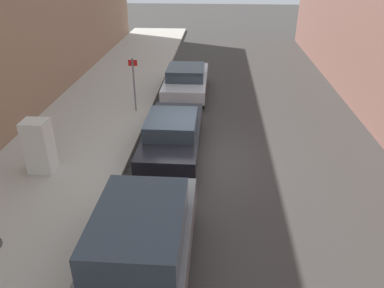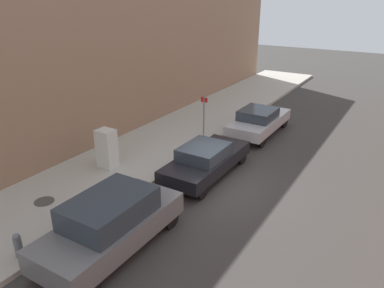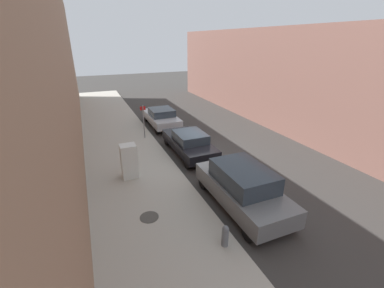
{
  "view_description": "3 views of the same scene",
  "coord_description": "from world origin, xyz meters",
  "px_view_note": "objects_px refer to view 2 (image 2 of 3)",
  "views": [
    {
      "loc": [
        0.79,
        -10.75,
        6.17
      ],
      "look_at": [
        0.07,
        -0.25,
        0.69
      ],
      "focal_mm": 35.0,
      "sensor_mm": 36.0,
      "label": 1
    },
    {
      "loc": [
        6.14,
        -11.7,
        7.09
      ],
      "look_at": [
        -1.58,
        0.91,
        1.03
      ],
      "focal_mm": 35.0,
      "sensor_mm": 36.0,
      "label": 2
    },
    {
      "loc": [
        -5.89,
        -12.42,
        6.3
      ],
      "look_at": [
        -0.7,
        -0.16,
        0.85
      ],
      "focal_mm": 24.0,
      "sensor_mm": 36.0,
      "label": 3
    }
  ],
  "objects_px": {
    "parked_sedan_dark": "(206,160)",
    "discarded_refrigerator": "(107,148)",
    "fire_hydrant": "(18,245)",
    "parked_suv_gray": "(111,223)",
    "street_sign_post": "(204,115)",
    "parked_sedan_silver": "(259,121)"
  },
  "relations": [
    {
      "from": "parked_sedan_dark",
      "to": "discarded_refrigerator",
      "type": "bearing_deg",
      "value": -155.04
    },
    {
      "from": "fire_hydrant",
      "to": "parked_suv_gray",
      "type": "bearing_deg",
      "value": 45.1
    },
    {
      "from": "discarded_refrigerator",
      "to": "fire_hydrant",
      "type": "distance_m",
      "value": 5.99
    },
    {
      "from": "street_sign_post",
      "to": "parked_suv_gray",
      "type": "height_order",
      "value": "street_sign_post"
    },
    {
      "from": "discarded_refrigerator",
      "to": "parked_suv_gray",
      "type": "relative_size",
      "value": 0.35
    },
    {
      "from": "parked_sedan_dark",
      "to": "parked_sedan_silver",
      "type": "distance_m",
      "value": 5.68
    },
    {
      "from": "fire_hydrant",
      "to": "parked_sedan_dark",
      "type": "bearing_deg",
      "value": 76.28
    },
    {
      "from": "parked_suv_gray",
      "to": "parked_sedan_dark",
      "type": "xyz_separation_m",
      "value": [
        0.0,
        5.58,
        -0.18
      ]
    },
    {
      "from": "street_sign_post",
      "to": "parked_sedan_silver",
      "type": "relative_size",
      "value": 0.48
    },
    {
      "from": "discarded_refrigerator",
      "to": "fire_hydrant",
      "type": "relative_size",
      "value": 2.17
    },
    {
      "from": "fire_hydrant",
      "to": "parked_suv_gray",
      "type": "height_order",
      "value": "parked_suv_gray"
    },
    {
      "from": "discarded_refrigerator",
      "to": "fire_hydrant",
      "type": "xyz_separation_m",
      "value": [
        1.96,
        -5.64,
        -0.43
      ]
    },
    {
      "from": "fire_hydrant",
      "to": "parked_suv_gray",
      "type": "distance_m",
      "value": 2.58
    },
    {
      "from": "parked_sedan_dark",
      "to": "parked_suv_gray",
      "type": "bearing_deg",
      "value": -90.0
    },
    {
      "from": "discarded_refrigerator",
      "to": "parked_sedan_silver",
      "type": "distance_m",
      "value": 8.33
    },
    {
      "from": "fire_hydrant",
      "to": "street_sign_post",
      "type": "bearing_deg",
      "value": 90.57
    },
    {
      "from": "fire_hydrant",
      "to": "parked_sedan_dark",
      "type": "xyz_separation_m",
      "value": [
        1.8,
        7.39,
        0.14
      ]
    },
    {
      "from": "fire_hydrant",
      "to": "parked_sedan_silver",
      "type": "bearing_deg",
      "value": 82.14
    },
    {
      "from": "parked_sedan_silver",
      "to": "fire_hydrant",
      "type": "bearing_deg",
      "value": -97.86
    },
    {
      "from": "parked_sedan_silver",
      "to": "discarded_refrigerator",
      "type": "bearing_deg",
      "value": -116.87
    },
    {
      "from": "parked_suv_gray",
      "to": "fire_hydrant",
      "type": "bearing_deg",
      "value": -134.9
    },
    {
      "from": "street_sign_post",
      "to": "parked_sedan_silver",
      "type": "distance_m",
      "value": 3.24
    }
  ]
}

